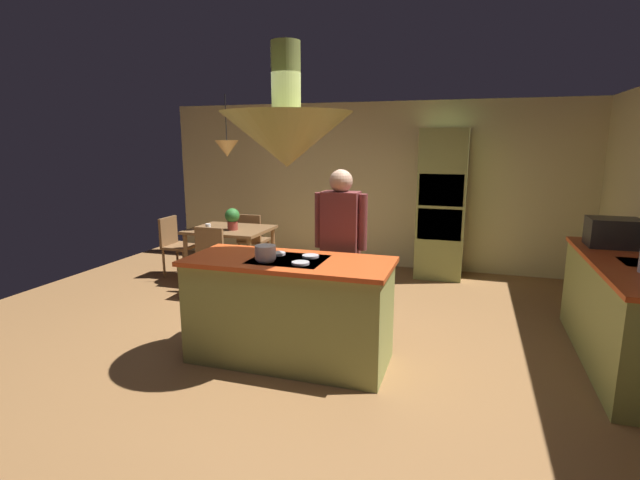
% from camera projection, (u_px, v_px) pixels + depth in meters
% --- Properties ---
extents(ground, '(8.16, 8.16, 0.00)m').
position_uv_depth(ground, '(297.00, 350.00, 4.53)').
color(ground, olive).
extents(wall_back, '(6.80, 0.10, 2.55)m').
position_uv_depth(wall_back, '(372.00, 185.00, 7.49)').
color(wall_back, beige).
rests_on(wall_back, ground).
extents(kitchen_island, '(1.83, 0.80, 0.96)m').
position_uv_depth(kitchen_island, '(289.00, 310.00, 4.25)').
color(kitchen_island, '#8C934C').
rests_on(kitchen_island, ground).
extents(counter_run_right, '(0.73, 2.17, 0.94)m').
position_uv_depth(counter_run_right, '(625.00, 313.00, 4.15)').
color(counter_run_right, '#8C934C').
rests_on(counter_run_right, ground).
extents(oven_tower, '(0.66, 0.62, 2.13)m').
position_uv_depth(oven_tower, '(442.00, 204.00, 6.83)').
color(oven_tower, '#8C934C').
rests_on(oven_tower, ground).
extents(dining_table, '(1.08, 0.91, 0.76)m').
position_uv_depth(dining_table, '(230.00, 235.00, 6.67)').
color(dining_table, brown).
rests_on(dining_table, ground).
extents(person_at_island, '(0.53, 0.23, 1.69)m').
position_uv_depth(person_at_island, '(340.00, 243.00, 4.68)').
color(person_at_island, tan).
rests_on(person_at_island, ground).
extents(range_hood, '(1.10, 1.10, 1.00)m').
position_uv_depth(range_hood, '(287.00, 136.00, 3.94)').
color(range_hood, '#8C934C').
extents(pendant_light_over_table, '(0.32, 0.32, 0.82)m').
position_uv_depth(pendant_light_over_table, '(227.00, 148.00, 6.43)').
color(pendant_light_over_table, '#E0B266').
extents(chair_facing_island, '(0.40, 0.40, 0.87)m').
position_uv_depth(chair_facing_island, '(206.00, 257.00, 6.08)').
color(chair_facing_island, brown).
rests_on(chair_facing_island, ground).
extents(chair_by_back_wall, '(0.40, 0.40, 0.87)m').
position_uv_depth(chair_by_back_wall, '(252.00, 237.00, 7.34)').
color(chair_by_back_wall, brown).
rests_on(chair_by_back_wall, ground).
extents(chair_at_corner, '(0.40, 0.40, 0.87)m').
position_uv_depth(chair_at_corner, '(175.00, 242.00, 6.98)').
color(chair_at_corner, brown).
rests_on(chair_at_corner, ground).
extents(potted_plant_on_table, '(0.20, 0.20, 0.30)m').
position_uv_depth(potted_plant_on_table, '(232.00, 218.00, 6.50)').
color(potted_plant_on_table, '#99382D').
rests_on(potted_plant_on_table, dining_table).
extents(cup_on_table, '(0.07, 0.07, 0.09)m').
position_uv_depth(cup_on_table, '(208.00, 227.00, 6.50)').
color(cup_on_table, white).
rests_on(cup_on_table, dining_table).
extents(microwave_on_counter, '(0.46, 0.36, 0.28)m').
position_uv_depth(microwave_on_counter, '(613.00, 233.00, 4.63)').
color(microwave_on_counter, '#232326').
rests_on(microwave_on_counter, counter_run_right).
extents(cooking_pot_on_cooktop, '(0.18, 0.18, 0.12)m').
position_uv_depth(cooking_pot_on_cooktop, '(265.00, 252.00, 4.06)').
color(cooking_pot_on_cooktop, '#B2B2B7').
rests_on(cooking_pot_on_cooktop, kitchen_island).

